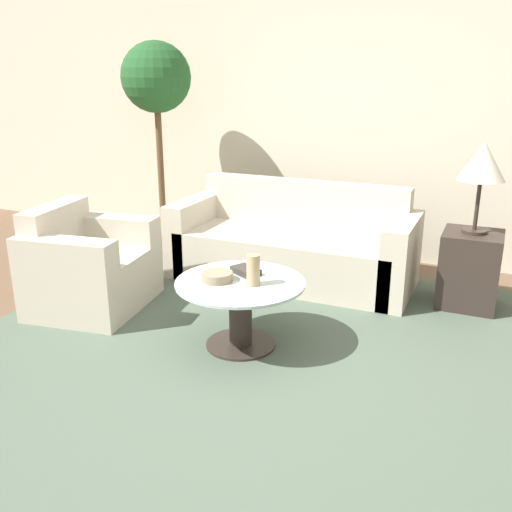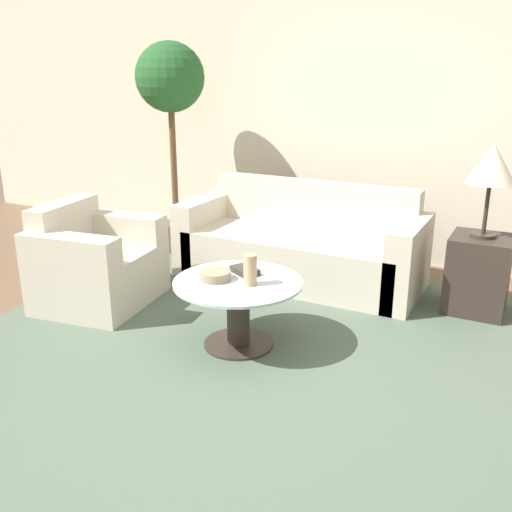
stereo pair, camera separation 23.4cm
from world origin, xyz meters
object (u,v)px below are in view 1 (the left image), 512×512
at_px(sofa_main, 294,247).
at_px(table_lamp, 483,163).
at_px(potted_plant, 157,96).
at_px(book_stack, 246,271).
at_px(vase, 253,270).
at_px(bowl, 217,276).
at_px(coffee_table, 240,305).
at_px(armchair, 86,271).

distance_m(sofa_main, table_lamp, 1.66).
bearing_deg(potted_plant, table_lamp, -4.44).
relative_size(table_lamp, book_stack, 2.97).
bearing_deg(sofa_main, vase, -80.30).
bearing_deg(potted_plant, bowl, -48.09).
relative_size(coffee_table, book_stack, 3.69).
bearing_deg(table_lamp, vase, -131.65).
relative_size(table_lamp, vase, 3.40).
xyz_separation_m(coffee_table, table_lamp, (1.30, 1.32, 0.81)).
height_order(potted_plant, book_stack, potted_plant).
height_order(coffee_table, table_lamp, table_lamp).
height_order(armchair, potted_plant, potted_plant).
bearing_deg(coffee_table, bowl, -160.20).
height_order(sofa_main, book_stack, sofa_main).
bearing_deg(potted_plant, vase, -43.18).
bearing_deg(sofa_main, book_stack, -84.90).
bearing_deg(armchair, bowl, -107.21).
bearing_deg(potted_plant, book_stack, -42.28).
distance_m(sofa_main, vase, 1.44).
height_order(vase, bowl, vase).
height_order(table_lamp, potted_plant, potted_plant).
bearing_deg(bowl, sofa_main, 89.87).
distance_m(sofa_main, potted_plant, 1.90).
bearing_deg(vase, sofa_main, 99.70).
xyz_separation_m(potted_plant, bowl, (1.43, -1.60, -1.02)).
bearing_deg(bowl, potted_plant, 131.91).
height_order(sofa_main, bowl, sofa_main).
bearing_deg(sofa_main, bowl, -90.13).
height_order(table_lamp, bowl, table_lamp).
distance_m(table_lamp, vase, 1.89).
bearing_deg(book_stack, vase, -23.80).
xyz_separation_m(armchair, bowl, (1.22, -0.19, 0.20)).
xyz_separation_m(table_lamp, book_stack, (-1.33, -1.18, -0.62)).
bearing_deg(coffee_table, sofa_main, 95.67).
relative_size(bowl, book_stack, 0.88).
distance_m(sofa_main, book_stack, 1.25).
bearing_deg(vase, bowl, -174.08).
xyz_separation_m(table_lamp, bowl, (-1.44, -1.37, -0.61)).
distance_m(potted_plant, book_stack, 2.33).
relative_size(potted_plant, bowl, 9.93).
height_order(table_lamp, book_stack, table_lamp).
bearing_deg(book_stack, sofa_main, 123.51).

